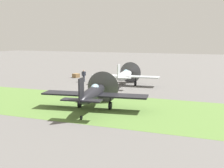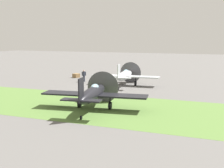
{
  "view_description": "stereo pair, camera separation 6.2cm",
  "coord_description": "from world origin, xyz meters",
  "views": [
    {
      "loc": [
        14.1,
        -35.04,
        6.46
      ],
      "look_at": [
        2.93,
        -5.54,
        1.28
      ],
      "focal_mm": 45.92,
      "sensor_mm": 36.0,
      "label": 1
    },
    {
      "loc": [
        14.16,
        -35.02,
        6.46
      ],
      "look_at": [
        2.93,
        -5.54,
        1.28
      ],
      "focal_mm": 45.92,
      "sensor_mm": 36.0,
      "label": 2
    }
  ],
  "objects": [
    {
      "name": "airplane_lead",
      "position": [
        2.22,
        1.27,
        1.38
      ],
      "size": [
        9.23,
        7.3,
        3.29
      ],
      "rotation": [
        0.0,
        0.0,
        0.06
      ],
      "color": "#B2B7BC",
      "rests_on": "ground"
    },
    {
      "name": "ground_plane",
      "position": [
        0.0,
        0.0,
        0.0
      ],
      "size": [
        160.0,
        160.0,
        0.0
      ],
      "primitive_type": "plane",
      "color": "#605E5B"
    },
    {
      "name": "ground_crew_chief",
      "position": [
        -4.44,
        2.26,
        0.91
      ],
      "size": [
        0.51,
        0.44,
        1.73
      ],
      "rotation": [
        0.0,
        0.0,
        0.68
      ],
      "color": "#2D3342",
      "rests_on": "ground"
    },
    {
      "name": "grass_verge",
      "position": [
        0.0,
        -11.01,
        0.0
      ],
      "size": [
        120.0,
        11.0,
        0.01
      ],
      "primitive_type": "cube",
      "color": "#567A38",
      "rests_on": "ground"
    },
    {
      "name": "supply_crate",
      "position": [
        -7.59,
        5.79,
        0.32
      ],
      "size": [
        1.14,
        1.14,
        0.64
      ],
      "primitive_type": "cube",
      "rotation": [
        0.0,
        0.0,
        1.24
      ],
      "color": "olive",
      "rests_on": "ground"
    },
    {
      "name": "airplane_wingman",
      "position": [
        3.62,
        -12.05,
        1.45
      ],
      "size": [
        9.81,
        7.79,
        3.47
      ],
      "rotation": [
        0.0,
        0.0,
        0.13
      ],
      "color": "black",
      "rests_on": "ground"
    }
  ]
}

